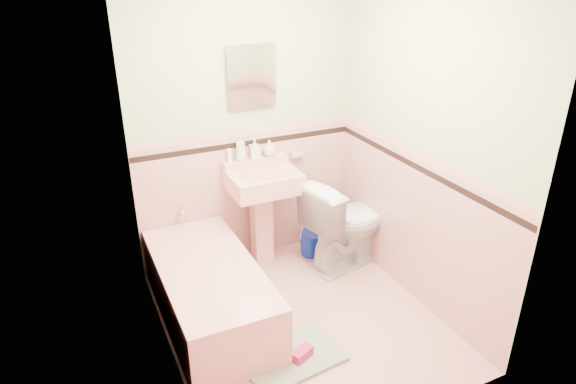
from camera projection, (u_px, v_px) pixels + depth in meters
name	position (u px, v px, depth m)	size (l,w,h in m)	color
floor	(302.00, 320.00, 3.94)	(2.20, 2.20, 0.00)	#E69E97
wall_back	(246.00, 128.00, 4.32)	(2.50, 2.50, 0.00)	#F4E2C7
wall_front	(402.00, 248.00, 2.51)	(2.50, 2.50, 0.00)	#F4E2C7
wall_left	(156.00, 199.00, 3.03)	(2.50, 2.50, 0.00)	#F4E2C7
wall_right	(421.00, 151.00, 3.81)	(2.50, 2.50, 0.00)	#F4E2C7
wainscot_back	(249.00, 197.00, 4.58)	(2.00, 2.00, 0.00)	#E9A49C
wainscot_front	(390.00, 348.00, 2.79)	(2.00, 2.00, 0.00)	#E9A49C
wainscot_left	(168.00, 288.00, 3.31)	(2.20, 2.20, 0.00)	#E9A49C
wainscot_right	(411.00, 227.00, 4.07)	(2.20, 2.20, 0.00)	#E9A49C
accent_back	(247.00, 143.00, 4.36)	(2.00, 2.00, 0.00)	black
accent_front	(398.00, 268.00, 2.58)	(2.00, 2.00, 0.00)	black
accent_left	(161.00, 218.00, 3.09)	(2.20, 2.20, 0.00)	black
accent_right	(418.00, 167.00, 3.85)	(2.20, 2.20, 0.00)	black
cap_back	(247.00, 132.00, 4.32)	(2.00, 2.00, 0.00)	pink
cap_front	(400.00, 251.00, 2.54)	(2.00, 2.00, 0.00)	pink
cap_left	(159.00, 203.00, 3.05)	(2.20, 2.20, 0.00)	pink
cap_right	(419.00, 155.00, 3.81)	(2.20, 2.20, 0.00)	pink
bathtub	(210.00, 294.00, 3.87)	(0.70, 1.50, 0.45)	#E19A93
tub_faucet	(182.00, 209.00, 4.30)	(0.04, 0.04, 0.12)	silver
sink	(264.00, 220.00, 4.47)	(0.59, 0.48, 0.93)	#E19A93
sink_faucet	(257.00, 164.00, 4.39)	(0.02, 0.02, 0.10)	silver
medicine_cabinet	(251.00, 76.00, 4.13)	(0.39, 0.04, 0.49)	white
soap_dish	(297.00, 155.00, 4.60)	(0.11, 0.06, 0.04)	#E19A93
soap_bottle_left	(241.00, 148.00, 4.31)	(0.09, 0.09, 0.23)	#B2B2B2
soap_bottle_mid	(255.00, 149.00, 4.37)	(0.08, 0.08, 0.18)	#B2B2B2
soap_bottle_right	(269.00, 148.00, 4.43)	(0.11, 0.11, 0.14)	#B2B2B2
tube	(229.00, 156.00, 4.29)	(0.04, 0.04, 0.12)	white
toilet	(347.00, 223.00, 4.52)	(0.47, 0.83, 0.85)	white
bucket	(311.00, 243.00, 4.78)	(0.24, 0.24, 0.24)	#0A209D
bath_mat	(291.00, 357.00, 3.55)	(0.69, 0.46, 0.03)	gray
shoe	(302.00, 353.00, 3.52)	(0.17, 0.08, 0.07)	#BF1E59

